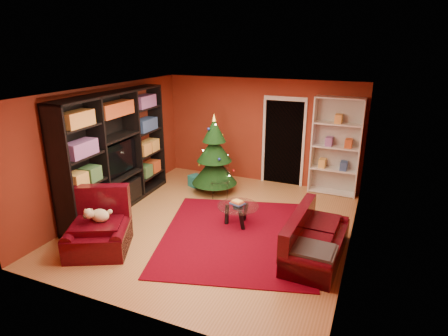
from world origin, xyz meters
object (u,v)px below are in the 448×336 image
at_px(rug, 237,235).
at_px(dog, 100,216).
at_px(gift_box_red, 212,171).
at_px(acrylic_chair, 220,180).
at_px(coffee_table, 238,215).
at_px(media_unit, 116,152).
at_px(armchair, 98,228).
at_px(christmas_tree, 214,155).
at_px(white_bookshelf, 336,147).
at_px(sofa, 317,236).
at_px(gift_box_teal, 196,181).

height_order(rug, dog, dog).
height_order(gift_box_red, acrylic_chair, acrylic_chair).
distance_m(coffee_table, acrylic_chair, 1.50).
relative_size(media_unit, armchair, 2.98).
relative_size(media_unit, coffee_table, 3.99).
bearing_deg(dog, christmas_tree, 50.71).
bearing_deg(dog, armchair, -135.00).
bearing_deg(christmas_tree, white_bookshelf, 21.63).
relative_size(white_bookshelf, coffee_table, 2.88).
bearing_deg(acrylic_chair, sofa, -55.91).
height_order(white_bookshelf, armchair, white_bookshelf).
xyz_separation_m(rug, christmas_tree, (-1.27, 1.81, 0.92)).
height_order(rug, christmas_tree, christmas_tree).
distance_m(gift_box_teal, white_bookshelf, 3.46).
distance_m(media_unit, gift_box_red, 3.03).
bearing_deg(gift_box_teal, coffee_table, -41.91).
height_order(white_bookshelf, acrylic_chair, white_bookshelf).
bearing_deg(armchair, media_unit, 89.94).
xyz_separation_m(media_unit, sofa, (4.29, -0.38, -0.85)).
xyz_separation_m(gift_box_teal, dog, (-0.12, -3.29, 0.49)).
xyz_separation_m(media_unit, coffee_table, (2.68, 0.18, -1.02)).
distance_m(dog, acrylic_chair, 3.09).
bearing_deg(sofa, dog, 111.26).
relative_size(armchair, dog, 2.70).
relative_size(christmas_tree, sofa, 1.07).
height_order(sofa, coffee_table, sofa).
height_order(white_bookshelf, coffee_table, white_bookshelf).
distance_m(media_unit, dog, 1.88).
bearing_deg(media_unit, dog, -64.83).
xyz_separation_m(armchair, acrylic_chair, (0.97, 3.00, -0.03)).
bearing_deg(acrylic_chair, coffee_table, -74.07).
distance_m(gift_box_red, sofa, 4.47).
xyz_separation_m(media_unit, armchair, (0.82, -1.63, -0.81)).
height_order(white_bookshelf, sofa, white_bookshelf).
relative_size(white_bookshelf, dog, 5.84).
distance_m(media_unit, white_bookshelf, 4.90).
xyz_separation_m(christmas_tree, gift_box_teal, (-0.59, 0.15, -0.79)).
relative_size(gift_box_teal, sofa, 0.16).
bearing_deg(rug, christmas_tree, 125.06).
bearing_deg(gift_box_teal, gift_box_red, 87.18).
distance_m(christmas_tree, armchair, 3.33).
xyz_separation_m(dog, sofa, (3.46, 1.18, -0.25)).
height_order(media_unit, coffee_table, media_unit).
bearing_deg(armchair, christmas_tree, 50.58).
bearing_deg(white_bookshelf, christmas_tree, -156.95).
relative_size(rug, gift_box_teal, 11.12).
distance_m(rug, sofa, 1.53).
bearing_deg(dog, gift_box_teal, 61.37).
distance_m(gift_box_teal, acrylic_chair, 0.94).
bearing_deg(acrylic_chair, armchair, -129.04).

